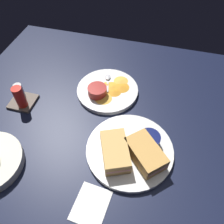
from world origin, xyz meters
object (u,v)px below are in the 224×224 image
plate_sandwich_main (130,150)px  spoon_by_dark_ramekin (132,149)px  sandwich_half_far (145,153)px  ramekin_dark_sauce (149,140)px  condiment_caddy (21,97)px  spoon_by_gravy_ramekin (108,79)px  ramekin_light_gravy (97,91)px  plate_chips_companion (108,90)px  sandwich_half_near (115,151)px

plate_sandwich_main → spoon_by_dark_ramekin: spoon_by_dark_ramekin is taller
sandwich_half_far → ramekin_dark_sauce: 5.01cm
plate_sandwich_main → sandwich_half_far: bearing=-108.5°
sandwich_half_far → condiment_caddy: condiment_caddy is taller
ramekin_dark_sauce → spoon_by_dark_ramekin: size_ratio=0.80×
ramekin_dark_sauce → spoon_by_gravy_ramekin: bearing=39.1°
plate_sandwich_main → ramekin_dark_sauce: bearing=-57.5°
ramekin_light_gravy → spoon_by_gravy_ramekin: ramekin_light_gravy is taller
sandwich_half_far → ramekin_light_gravy: bearing=45.1°
ramekin_dark_sauce → plate_chips_companion: ramekin_dark_sauce is taller
sandwich_half_far → ramekin_light_gravy: (21.93, 22.01, -0.62)cm
spoon_by_dark_ramekin → ramekin_light_gravy: size_ratio=1.21×
ramekin_light_gravy → spoon_by_gravy_ramekin: 8.70cm
ramekin_light_gravy → plate_chips_companion: bearing=-39.8°
sandwich_half_near → spoon_by_gravy_ramekin: sandwich_half_near is taller
ramekin_dark_sauce → condiment_caddy: 48.70cm
plate_sandwich_main → spoon_by_gravy_ramekin: (28.68, 15.34, 1.16)cm
condiment_caddy → ramekin_dark_sauce: bearing=-97.4°
sandwich_half_far → spoon_by_gravy_ramekin: bearing=33.8°
plate_chips_companion → spoon_by_gravy_ramekin: bearing=14.7°
ramekin_dark_sauce → sandwich_half_near: bearing=126.6°
sandwich_half_near → ramekin_light_gravy: (23.74, 13.11, -0.62)cm
plate_chips_companion → ramekin_light_gravy: (-3.57, 2.98, 2.58)cm
plate_sandwich_main → spoon_by_gravy_ramekin: spoon_by_gravy_ramekin is taller
ramekin_dark_sauce → plate_chips_companion: (20.50, 19.30, -2.96)cm
sandwich_half_far → ramekin_dark_sauce: (5.00, -0.26, -0.24)cm
spoon_by_dark_ramekin → plate_chips_companion: size_ratio=0.37×
sandwich_half_far → condiment_caddy: (11.31, 48.02, -0.59)cm
sandwich_half_far → spoon_by_dark_ramekin: 4.86cm
plate_chips_companion → ramekin_light_gravy: bearing=140.2°
plate_sandwich_main → plate_chips_companion: size_ratio=1.16×
plate_chips_companion → ramekin_light_gravy: ramekin_light_gravy is taller
spoon_by_dark_ramekin → spoon_by_gravy_ramekin: bearing=29.4°
sandwich_half_far → sandwich_half_near: bearing=101.5°
plate_sandwich_main → plate_chips_companion: 27.68cm
spoon_by_gravy_ramekin → plate_chips_companion: bearing=-165.3°
spoon_by_dark_ramekin → spoon_by_gravy_ramekin: 33.00cm
sandwich_half_far → ramekin_dark_sauce: sandwich_half_far is taller
spoon_by_dark_ramekin → sandwich_half_far: bearing=-111.2°
sandwich_half_far → spoon_by_dark_ramekin: sandwich_half_far is taller
plate_sandwich_main → spoon_by_dark_ramekin: 1.45cm
sandwich_half_near → sandwich_half_far: same height
plate_chips_companion → plate_sandwich_main: bearing=-149.5°
spoon_by_gravy_ramekin → ramekin_light_gravy: bearing=168.6°
sandwich_half_near → ramekin_dark_sauce: 11.42cm
sandwich_half_far → spoon_by_gravy_ramekin: 36.57cm
sandwich_half_near → ramekin_dark_sauce: bearing=-53.4°
ramekin_light_gravy → spoon_by_gravy_ramekin: (8.42, -1.70, -1.41)cm
spoon_by_gravy_ramekin → ramekin_dark_sauce: bearing=-140.9°
ramekin_dark_sauce → condiment_caddy: (6.31, 48.28, -0.35)cm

